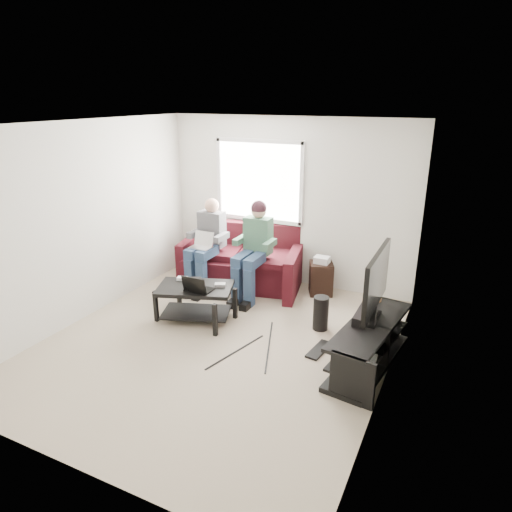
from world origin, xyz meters
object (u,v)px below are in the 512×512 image
object	(u,v)px
tv	(376,282)
sofa	(241,263)
subwoofer	(321,313)
end_table	(321,277)
tv_stand	(369,347)
coffee_table	(195,295)

from	to	relation	value
tv	sofa	bearing A→B (deg)	149.42
subwoofer	end_table	bearing A→B (deg)	107.84
sofa	tv	xyz separation A→B (m)	(2.39, -1.41, 0.63)
tv_stand	tv	world-z (taller)	tv
subwoofer	tv	bearing A→B (deg)	-32.48
sofa	tv	size ratio (longest dim) A/B	1.98
coffee_table	end_table	distance (m)	2.00
sofa	subwoofer	bearing A→B (deg)	-29.69
coffee_table	tv_stand	size ratio (longest dim) A/B	0.70
sofa	tv	bearing A→B (deg)	-30.58
end_table	sofa	bearing A→B (deg)	-173.67
sofa	tv	distance (m)	2.84
tv	subwoofer	distance (m)	1.15
coffee_table	subwoofer	bearing A→B (deg)	16.58
tv	tv_stand	bearing A→B (deg)	-88.53
subwoofer	end_table	xyz separation A→B (m)	(-0.35, 1.08, 0.04)
sofa	coffee_table	world-z (taller)	sofa
coffee_table	tv_stand	bearing A→B (deg)	-2.35
coffee_table	tv	bearing A→B (deg)	0.09
sofa	end_table	bearing A→B (deg)	6.33
coffee_table	tv	size ratio (longest dim) A/B	1.02
tv	end_table	world-z (taller)	tv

